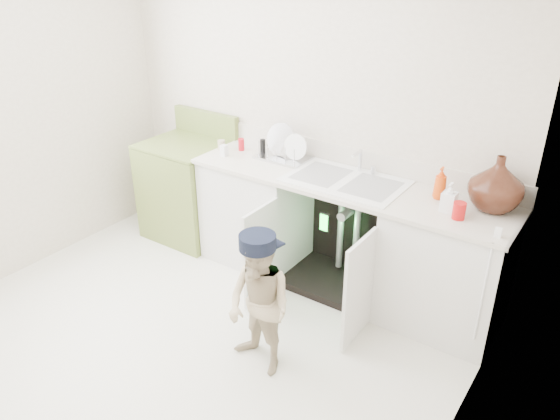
# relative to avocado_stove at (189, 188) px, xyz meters

# --- Properties ---
(ground) EXTENTS (3.50, 3.50, 0.00)m
(ground) POSITION_rel_avocado_stove_xyz_m (1.01, -1.18, -0.45)
(ground) COLOR beige
(ground) RESTS_ON ground
(room_shell) EXTENTS (6.00, 5.50, 1.26)m
(room_shell) POSITION_rel_avocado_stove_xyz_m (1.01, -1.18, 0.80)
(room_shell) COLOR beige
(room_shell) RESTS_ON ground
(counter_run) EXTENTS (2.44, 1.02, 1.26)m
(counter_run) POSITION_rel_avocado_stove_xyz_m (1.60, 0.03, 0.03)
(counter_run) COLOR white
(counter_run) RESTS_ON ground
(avocado_stove) EXTENTS (0.71, 0.65, 1.10)m
(avocado_stove) POSITION_rel_avocado_stove_xyz_m (0.00, 0.00, 0.00)
(avocado_stove) COLOR olive
(avocado_stove) RESTS_ON ground
(repair_worker) EXTENTS (0.51, 0.97, 0.94)m
(repair_worker) POSITION_rel_avocado_stove_xyz_m (1.59, -1.07, 0.02)
(repair_worker) COLOR #CBB691
(repair_worker) RESTS_ON ground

